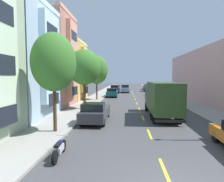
{
  "coord_description": "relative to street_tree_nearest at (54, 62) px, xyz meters",
  "views": [
    {
      "loc": [
        -1.59,
        -5.73,
        3.82
      ],
      "look_at": [
        -3.37,
        18.35,
        2.05
      ],
      "focal_mm": 30.58,
      "sensor_mm": 36.0,
      "label": 1
    }
  ],
  "objects": [
    {
      "name": "parked_pickup_charcoal",
      "position": [
        2.2,
        3.55,
        -3.97
      ],
      "size": [
        2.02,
        5.31,
        1.73
      ],
      "color": "#333338",
      "rests_on": "ground_plane"
    },
    {
      "name": "parked_pickup_teal",
      "position": [
        2.13,
        24.05,
        -3.97
      ],
      "size": [
        2.12,
        5.34,
        1.73
      ],
      "color": "#195B60",
      "rests_on": "ground_plane"
    },
    {
      "name": "parked_hatchback_red",
      "position": [
        2.18,
        43.23,
        -4.04
      ],
      "size": [
        1.84,
        4.04,
        1.5
      ],
      "color": "#AD1E1E",
      "rests_on": "ground_plane"
    },
    {
      "name": "parked_suv_silver",
      "position": [
        10.67,
        12.97,
        -3.81
      ],
      "size": [
        2.02,
        4.83,
        1.93
      ],
      "color": "#B2B5BA",
      "rests_on": "ground_plane"
    },
    {
      "name": "lane_centerline_dashes",
      "position": [
        6.4,
        17.78,
        -4.79
      ],
      "size": [
        0.14,
        47.2,
        0.01
      ],
      "color": "yellow",
      "rests_on": "ground_plane"
    },
    {
      "name": "parked_sedan_champagne",
      "position": [
        10.89,
        46.6,
        -4.04
      ],
      "size": [
        1.86,
        4.52,
        1.43
      ],
      "color": "tan",
      "rests_on": "ground_plane"
    },
    {
      "name": "delivery_box_truck",
      "position": [
        8.2,
        5.91,
        -2.89
      ],
      "size": [
        2.42,
        7.79,
        3.33
      ],
      "color": "#2D471E",
      "rests_on": "ground_plane"
    },
    {
      "name": "sidewalk_right",
      "position": [
        13.5,
        21.28,
        -4.72
      ],
      "size": [
        3.2,
        120.0,
        0.14
      ],
      "primitive_type": "cube",
      "color": "#99968E",
      "rests_on": "ground_plane"
    },
    {
      "name": "townhouse_fourth_mustard",
      "position": [
        -8.31,
        18.7,
        -0.17
      ],
      "size": [
        12.84,
        6.96,
        9.65
      ],
      "color": "tan",
      "rests_on": "ground_plane"
    },
    {
      "name": "street_tree_nearest",
      "position": [
        0.0,
        0.0,
        0.0
      ],
      "size": [
        2.97,
        2.97,
        6.62
      ],
      "color": "#47331E",
      "rests_on": "sidewalk_left"
    },
    {
      "name": "parked_suv_white",
      "position": [
        10.65,
        26.77,
        -3.81
      ],
      "size": [
        2.09,
        4.85,
        1.93
      ],
      "color": "silver",
      "rests_on": "ground_plane"
    },
    {
      "name": "parked_suv_black",
      "position": [
        10.64,
        39.11,
        -3.81
      ],
      "size": [
        2.01,
        4.82,
        1.93
      ],
      "color": "black",
      "rests_on": "ground_plane"
    },
    {
      "name": "street_tree_third",
      "position": [
        0.0,
        18.56,
        0.19
      ],
      "size": [
        3.69,
        3.69,
        7.17
      ],
      "color": "#47331E",
      "rests_on": "sidewalk_left"
    },
    {
      "name": "moving_sky_sedan",
      "position": [
        4.6,
        34.71,
        -3.81
      ],
      "size": [
        1.95,
        4.8,
        1.93
      ],
      "color": "#7A9EC6",
      "rests_on": "ground_plane"
    },
    {
      "name": "sidewalk_left",
      "position": [
        -0.7,
        21.28,
        -4.72
      ],
      "size": [
        3.2,
        120.0,
        0.14
      ],
      "primitive_type": "cube",
      "color": "#99968E",
      "rests_on": "ground_plane"
    },
    {
      "name": "parked_suv_navy",
      "position": [
        2.11,
        32.95,
        -3.81
      ],
      "size": [
        2.09,
        4.86,
        1.93
      ],
      "color": "navy",
      "rests_on": "ground_plane"
    },
    {
      "name": "street_tree_second",
      "position": [
        0.0,
        9.28,
        0.15
      ],
      "size": [
        3.79,
        3.79,
        6.84
      ],
      "color": "#47331E",
      "rests_on": "sidewalk_left"
    },
    {
      "name": "townhouse_third_terracotta",
      "position": [
        -7.92,
        11.54,
        0.98
      ],
      "size": [
        12.06,
        6.96,
        11.95
      ],
      "color": "#B27560",
      "rests_on": "ground_plane"
    },
    {
      "name": "parked_motorcycle",
      "position": [
        1.65,
        -3.82,
        -4.38
      ],
      "size": [
        0.62,
        2.05,
        0.9
      ],
      "color": "black",
      "rests_on": "ground_plane"
    },
    {
      "name": "ground_plane",
      "position": [
        6.4,
        23.28,
        -4.79
      ],
      "size": [
        160.0,
        160.0,
        0.0
      ],
      "primitive_type": "plane",
      "color": "#424244"
    }
  ]
}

